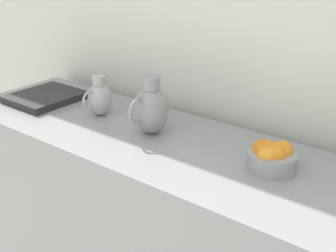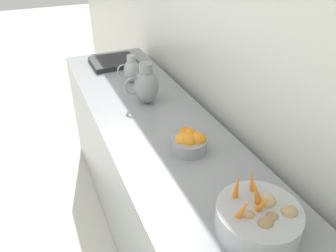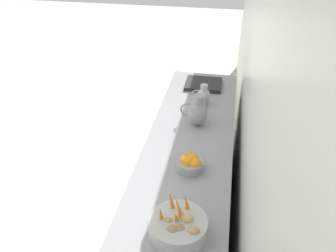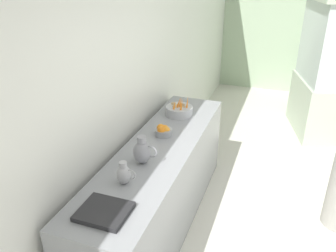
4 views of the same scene
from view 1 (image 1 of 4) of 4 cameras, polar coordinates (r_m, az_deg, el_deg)
The scene contains 4 objects.
orange_bowl at distance 1.65m, azimuth 13.15°, elevation -3.82°, with size 0.18×0.18×0.10m.
metal_pitcher_tall at distance 1.88m, azimuth -2.23°, elevation 2.31°, with size 0.21×0.15×0.25m.
metal_pitcher_short at distance 2.11m, azimuth -8.81°, elevation 3.60°, with size 0.16×0.11×0.19m.
counter_sink_basin at distance 2.39m, azimuth -15.47°, elevation 3.59°, with size 0.34×0.30×0.04m, color #232326.
Camera 1 is at (-0.21, 0.86, 1.70)m, focal length 47.48 mm.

